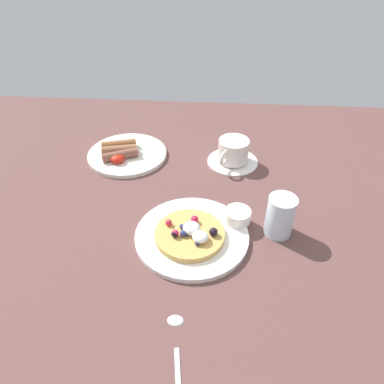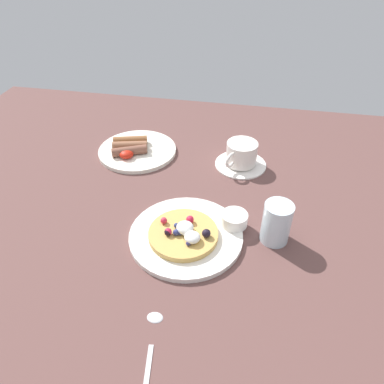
{
  "view_description": "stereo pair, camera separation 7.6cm",
  "coord_description": "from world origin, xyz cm",
  "views": [
    {
      "loc": [
        10.37,
        -61.25,
        55.82
      ],
      "look_at": [
        5.67,
        3.86,
        4.0
      ],
      "focal_mm": 33.81,
      "sensor_mm": 36.0,
      "label": 1
    },
    {
      "loc": [
        17.94,
        -60.26,
        55.82
      ],
      "look_at": [
        5.67,
        3.86,
        4.0
      ],
      "focal_mm": 33.81,
      "sensor_mm": 36.0,
      "label": 2
    }
  ],
  "objects": [
    {
      "name": "teaspoon",
      "position": [
        5.59,
        -30.55,
        0.24
      ],
      "size": [
        4.02,
        15.89,
        0.6
      ],
      "color": "silver",
      "rests_on": "ground_plane"
    },
    {
      "name": "fried_breakfast",
      "position": [
        -16.26,
        23.32,
        2.23
      ],
      "size": [
        11.47,
        12.29,
        2.68
      ],
      "color": "brown",
      "rests_on": "breakfast_plate"
    },
    {
      "name": "ground_plane",
      "position": [
        0.0,
        0.0,
        -1.5
      ],
      "size": [
        154.27,
        122.91,
        3.0
      ],
      "primitive_type": "cube",
      "color": "brown"
    },
    {
      "name": "pancake_plate",
      "position": [
        6.4,
        -6.85,
        0.58
      ],
      "size": [
        24.27,
        24.27,
        1.16
      ],
      "primitive_type": "cylinder",
      "color": "white",
      "rests_on": "ground_plane"
    },
    {
      "name": "breakfast_plate",
      "position": [
        -14.16,
        23.98,
        0.56
      ],
      "size": [
        22.13,
        22.13,
        1.12
      ],
      "primitive_type": "cylinder",
      "color": "white",
      "rests_on": "ground_plane"
    },
    {
      "name": "water_glass",
      "position": [
        24.84,
        -3.71,
        4.65
      ],
      "size": [
        6.0,
        6.0,
        9.3
      ],
      "primitive_type": "cylinder",
      "color": "silver",
      "rests_on": "ground_plane"
    },
    {
      "name": "coffee_cup",
      "position": [
        15.49,
        22.85,
        4.0
      ],
      "size": [
        8.26,
        10.65,
        6.07
      ],
      "color": "white",
      "rests_on": "coffee_saucer"
    },
    {
      "name": "pancake_with_berries",
      "position": [
        6.2,
        -7.87,
        2.2
      ],
      "size": [
        14.69,
        14.69,
        3.48
      ],
      "color": "tan",
      "rests_on": "pancake_plate"
    },
    {
      "name": "syrup_ramekin",
      "position": [
        16.13,
        -1.94,
        2.59
      ],
      "size": [
        5.78,
        5.78,
        2.79
      ],
      "color": "white",
      "rests_on": "pancake_plate"
    },
    {
      "name": "coffee_saucer",
      "position": [
        15.56,
        22.99,
        0.43
      ],
      "size": [
        13.94,
        13.94,
        0.86
      ],
      "primitive_type": "cylinder",
      "color": "white",
      "rests_on": "ground_plane"
    }
  ]
}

